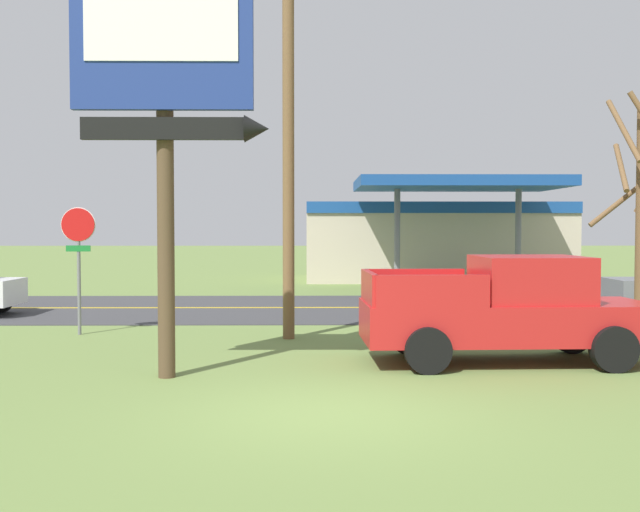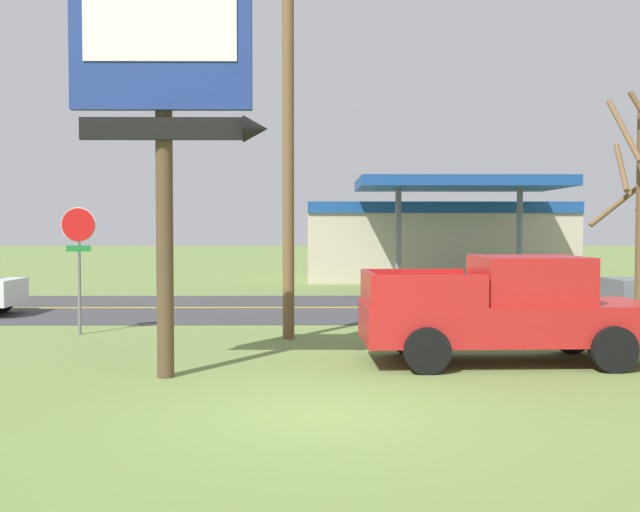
{
  "view_description": "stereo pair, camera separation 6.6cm",
  "coord_description": "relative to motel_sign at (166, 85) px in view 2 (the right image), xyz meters",
  "views": [
    {
      "loc": [
        -0.2,
        -9.94,
        2.5
      ],
      "look_at": [
        0.0,
        8.0,
        1.8
      ],
      "focal_mm": 42.14,
      "sensor_mm": 36.0,
      "label": 1
    },
    {
      "loc": [
        -0.14,
        -9.94,
        2.5
      ],
      "look_at": [
        0.0,
        8.0,
        1.8
      ],
      "focal_mm": 42.14,
      "sensor_mm": 36.0,
      "label": 2
    }
  ],
  "objects": [
    {
      "name": "ground_plane",
      "position": [
        2.54,
        -2.32,
        -4.79
      ],
      "size": [
        180.0,
        180.0,
        0.0
      ],
      "primitive_type": "plane",
      "color": "olive"
    },
    {
      "name": "road_asphalt",
      "position": [
        2.54,
        10.68,
        -4.78
      ],
      "size": [
        140.0,
        8.0,
        0.02
      ],
      "primitive_type": "cube",
      "color": "#3D3D3F",
      "rests_on": "ground"
    },
    {
      "name": "road_centre_line",
      "position": [
        2.54,
        10.68,
        -4.76
      ],
      "size": [
        126.0,
        0.2,
        0.01
      ],
      "primitive_type": "cube",
      "color": "gold",
      "rests_on": "road_asphalt"
    },
    {
      "name": "motel_sign",
      "position": [
        0.0,
        0.0,
        0.0
      ],
      "size": [
        3.18,
        0.54,
        6.93
      ],
      "color": "brown",
      "rests_on": "ground"
    },
    {
      "name": "stop_sign",
      "position": [
        -3.04,
        5.09,
        -2.76
      ],
      "size": [
        0.8,
        0.08,
        2.95
      ],
      "color": "slate",
      "rests_on": "ground"
    },
    {
      "name": "utility_pole",
      "position": [
        1.83,
        4.43,
        0.09
      ],
      "size": [
        1.88,
        0.26,
        9.15
      ],
      "color": "brown",
      "rests_on": "ground"
    },
    {
      "name": "gas_station",
      "position": [
        8.13,
        22.96,
        -2.84
      ],
      "size": [
        12.0,
        11.5,
        4.4
      ],
      "color": "beige",
      "rests_on": "ground"
    },
    {
      "name": "pickup_red_parked_on_lawn",
      "position": [
        5.96,
        1.42,
        -3.82
      ],
      "size": [
        5.26,
        2.37,
        1.96
      ],
      "color": "red",
      "rests_on": "ground"
    }
  ]
}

